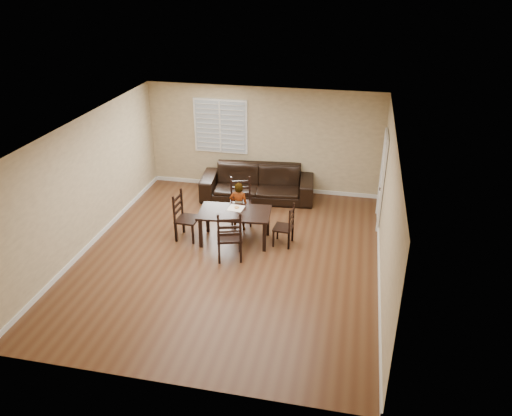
# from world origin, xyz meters

# --- Properties ---
(ground) EXTENTS (7.00, 7.00, 0.00)m
(ground) POSITION_xyz_m (0.00, 0.00, 0.00)
(ground) COLOR #56341D
(ground) RESTS_ON ground
(room) EXTENTS (6.04, 7.04, 2.72)m
(room) POSITION_xyz_m (0.04, 0.18, 1.81)
(room) COLOR #CBB789
(room) RESTS_ON ground
(dining_table) EXTENTS (1.56, 0.97, 0.70)m
(dining_table) POSITION_xyz_m (-0.04, 0.65, 0.61)
(dining_table) COLOR black
(dining_table) RESTS_ON ground
(chair_near) EXTENTS (0.58, 0.56, 1.07)m
(chair_near) POSITION_xyz_m (-0.14, 1.62, 0.48)
(chair_near) COLOR black
(chair_near) RESTS_ON ground
(chair_far) EXTENTS (0.60, 0.58, 1.10)m
(chair_far) POSITION_xyz_m (0.06, -0.16, 0.50)
(chair_far) COLOR black
(chair_far) RESTS_ON ground
(chair_left) EXTENTS (0.47, 0.50, 1.06)m
(chair_left) POSITION_xyz_m (-1.19, 0.57, 0.48)
(chair_left) COLOR black
(chair_left) RESTS_ON ground
(chair_right) EXTENTS (0.41, 0.44, 0.91)m
(chair_right) POSITION_xyz_m (1.10, 0.73, 0.41)
(chair_right) COLOR black
(chair_right) RESTS_ON ground
(child) EXTENTS (0.43, 0.29, 1.14)m
(child) POSITION_xyz_m (-0.08, 1.19, 0.57)
(child) COLOR gray
(child) RESTS_ON ground
(napkin) EXTENTS (0.35, 0.35, 0.00)m
(napkin) POSITION_xyz_m (-0.05, 0.82, 0.70)
(napkin) COLOR white
(napkin) RESTS_ON dining_table
(donut) EXTENTS (0.10, 0.10, 0.04)m
(donut) POSITION_xyz_m (-0.03, 0.82, 0.73)
(donut) COLOR #D6924C
(donut) RESTS_ON napkin
(sofa) EXTENTS (2.90, 1.38, 0.82)m
(sofa) POSITION_xyz_m (-0.02, 2.90, 0.41)
(sofa) COLOR black
(sofa) RESTS_ON ground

